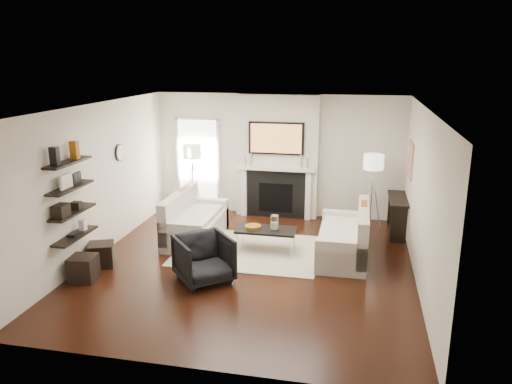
% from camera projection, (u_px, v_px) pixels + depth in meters
% --- Properties ---
extents(room_envelope, '(6.00, 6.00, 6.00)m').
position_uv_depth(room_envelope, '(249.00, 190.00, 8.22)').
color(room_envelope, black).
rests_on(room_envelope, ground).
extents(chimney_breast, '(1.80, 0.25, 2.70)m').
position_uv_depth(chimney_breast, '(277.00, 157.00, 10.94)').
color(chimney_breast, silver).
rests_on(chimney_breast, floor).
extents(fireplace_surround, '(1.30, 0.02, 1.04)m').
position_uv_depth(fireplace_surround, '(276.00, 195.00, 11.03)').
color(fireplace_surround, black).
rests_on(fireplace_surround, floor).
extents(firebox, '(0.75, 0.02, 0.65)m').
position_uv_depth(firebox, '(276.00, 198.00, 11.04)').
color(firebox, black).
rests_on(firebox, floor).
extents(mantel_pilaster_l, '(0.12, 0.08, 1.10)m').
position_uv_depth(mantel_pilaster_l, '(244.00, 192.00, 11.14)').
color(mantel_pilaster_l, white).
rests_on(mantel_pilaster_l, floor).
extents(mantel_pilaster_r, '(0.12, 0.08, 1.10)m').
position_uv_depth(mantel_pilaster_r, '(308.00, 195.00, 10.85)').
color(mantel_pilaster_r, white).
rests_on(mantel_pilaster_r, floor).
extents(mantel_shelf, '(1.70, 0.18, 0.07)m').
position_uv_depth(mantel_shelf, '(276.00, 169.00, 10.82)').
color(mantel_shelf, white).
rests_on(mantel_shelf, chimney_breast).
extents(tv_body, '(1.20, 0.06, 0.70)m').
position_uv_depth(tv_body, '(276.00, 138.00, 10.67)').
color(tv_body, black).
rests_on(tv_body, chimney_breast).
extents(tv_screen, '(1.10, 0.00, 0.62)m').
position_uv_depth(tv_screen, '(276.00, 139.00, 10.64)').
color(tv_screen, '#BF723F').
rests_on(tv_screen, tv_body).
extents(candlestick_l_tall, '(0.04, 0.04, 0.30)m').
position_uv_depth(candlestick_l_tall, '(251.00, 159.00, 10.89)').
color(candlestick_l_tall, silver).
rests_on(candlestick_l_tall, mantel_shelf).
extents(candlestick_l_short, '(0.04, 0.04, 0.24)m').
position_uv_depth(candlestick_l_short, '(245.00, 160.00, 10.93)').
color(candlestick_l_short, silver).
rests_on(candlestick_l_short, mantel_shelf).
extents(candlestick_r_tall, '(0.04, 0.04, 0.30)m').
position_uv_depth(candlestick_r_tall, '(301.00, 161.00, 10.68)').
color(candlestick_r_tall, silver).
rests_on(candlestick_r_tall, mantel_shelf).
extents(candlestick_r_short, '(0.04, 0.04, 0.24)m').
position_uv_depth(candlestick_r_short, '(307.00, 163.00, 10.66)').
color(candlestick_r_short, silver).
rests_on(candlestick_r_short, mantel_shelf).
extents(hallway_panel, '(0.90, 0.02, 2.10)m').
position_uv_depth(hallway_panel, '(199.00, 165.00, 11.48)').
color(hallway_panel, white).
rests_on(hallway_panel, floor).
extents(door_trim_l, '(0.06, 0.06, 2.16)m').
position_uv_depth(door_trim_l, '(179.00, 165.00, 11.56)').
color(door_trim_l, white).
rests_on(door_trim_l, floor).
extents(door_trim_r, '(0.06, 0.06, 2.16)m').
position_uv_depth(door_trim_r, '(218.00, 166.00, 11.37)').
color(door_trim_r, white).
rests_on(door_trim_r, floor).
extents(door_trim_top, '(1.02, 0.06, 0.06)m').
position_uv_depth(door_trim_top, '(197.00, 118.00, 11.18)').
color(door_trim_top, white).
rests_on(door_trim_top, wall_back).
extents(rug, '(2.60, 2.00, 0.01)m').
position_uv_depth(rug, '(249.00, 250.00, 9.22)').
color(rug, '#BDB79B').
rests_on(rug, floor).
extents(loveseat_left_base, '(0.85, 1.80, 0.42)m').
position_uv_depth(loveseat_left_base, '(196.00, 229.00, 9.77)').
color(loveseat_left_base, beige).
rests_on(loveseat_left_base, floor).
extents(loveseat_left_back, '(0.18, 1.80, 0.80)m').
position_uv_depth(loveseat_left_back, '(179.00, 212.00, 9.75)').
color(loveseat_left_back, beige).
rests_on(loveseat_left_back, floor).
extents(loveseat_left_arm_n, '(0.85, 0.18, 0.60)m').
position_uv_depth(loveseat_left_arm_n, '(182.00, 239.00, 8.98)').
color(loveseat_left_arm_n, beige).
rests_on(loveseat_left_arm_n, floor).
extents(loveseat_left_arm_s, '(0.85, 0.18, 0.60)m').
position_uv_depth(loveseat_left_arm_s, '(208.00, 212.00, 10.51)').
color(loveseat_left_arm_s, beige).
rests_on(loveseat_left_arm_s, floor).
extents(loveseat_left_cushion, '(0.63, 1.44, 0.10)m').
position_uv_depth(loveseat_left_cushion, '(198.00, 216.00, 9.69)').
color(loveseat_left_cushion, beige).
rests_on(loveseat_left_cushion, loveseat_left_base).
extents(pillow_left_orange, '(0.10, 0.42, 0.42)m').
position_uv_depth(pillow_left_orange, '(184.00, 198.00, 9.98)').
color(pillow_left_orange, '#9B5813').
rests_on(pillow_left_orange, loveseat_left_cushion).
extents(pillow_left_charcoal, '(0.10, 0.40, 0.40)m').
position_uv_depth(pillow_left_charcoal, '(173.00, 207.00, 9.42)').
color(pillow_left_charcoal, black).
rests_on(pillow_left_charcoal, loveseat_left_cushion).
extents(loveseat_right_base, '(0.85, 1.80, 0.42)m').
position_uv_depth(loveseat_right_base, '(343.00, 245.00, 8.91)').
color(loveseat_right_base, beige).
rests_on(loveseat_right_base, floor).
extents(loveseat_right_back, '(0.18, 1.80, 0.80)m').
position_uv_depth(loveseat_right_back, '(363.00, 230.00, 8.76)').
color(loveseat_right_back, beige).
rests_on(loveseat_right_back, floor).
extents(loveseat_right_arm_n, '(0.85, 0.18, 0.60)m').
position_uv_depth(loveseat_right_arm_n, '(341.00, 258.00, 8.12)').
color(loveseat_right_arm_n, beige).
rests_on(loveseat_right_arm_n, floor).
extents(loveseat_right_arm_s, '(0.85, 0.18, 0.60)m').
position_uv_depth(loveseat_right_arm_s, '(344.00, 226.00, 9.65)').
color(loveseat_right_arm_s, beige).
rests_on(loveseat_right_arm_s, floor).
extents(loveseat_right_cushion, '(0.63, 1.44, 0.10)m').
position_uv_depth(loveseat_right_cushion, '(340.00, 232.00, 8.85)').
color(loveseat_right_cushion, beige).
rests_on(loveseat_right_cushion, loveseat_right_base).
extents(pillow_right_orange, '(0.10, 0.42, 0.42)m').
position_uv_depth(pillow_right_orange, '(363.00, 214.00, 8.99)').
color(pillow_right_orange, '#9B5813').
rests_on(pillow_right_orange, loveseat_right_cushion).
extents(pillow_right_charcoal, '(0.10, 0.40, 0.40)m').
position_uv_depth(pillow_right_charcoal, '(363.00, 225.00, 8.42)').
color(pillow_right_charcoal, black).
rests_on(pillow_right_charcoal, loveseat_right_cushion).
extents(coffee_table, '(1.10, 0.55, 0.04)m').
position_uv_depth(coffee_table, '(266.00, 230.00, 9.14)').
color(coffee_table, black).
rests_on(coffee_table, floor).
extents(coffee_leg_nw, '(0.02, 0.02, 0.38)m').
position_uv_depth(coffee_leg_nw, '(237.00, 243.00, 9.08)').
color(coffee_leg_nw, silver).
rests_on(coffee_leg_nw, floor).
extents(coffee_leg_ne, '(0.02, 0.02, 0.38)m').
position_uv_depth(coffee_leg_ne, '(291.00, 247.00, 8.89)').
color(coffee_leg_ne, silver).
rests_on(coffee_leg_ne, floor).
extents(coffee_leg_sw, '(0.02, 0.02, 0.38)m').
position_uv_depth(coffee_leg_sw, '(243.00, 235.00, 9.50)').
color(coffee_leg_sw, silver).
rests_on(coffee_leg_sw, floor).
extents(coffee_leg_se, '(0.02, 0.02, 0.38)m').
position_uv_depth(coffee_leg_se, '(295.00, 239.00, 9.30)').
color(coffee_leg_se, silver).
rests_on(coffee_leg_se, floor).
extents(hurricane_glass, '(0.15, 0.15, 0.26)m').
position_uv_depth(hurricane_glass, '(274.00, 222.00, 9.07)').
color(hurricane_glass, white).
rests_on(hurricane_glass, coffee_table).
extents(hurricane_candle, '(0.09, 0.09, 0.14)m').
position_uv_depth(hurricane_candle, '(274.00, 226.00, 9.08)').
color(hurricane_candle, white).
rests_on(hurricane_candle, coffee_table).
extents(copper_bowl, '(0.30, 0.30, 0.05)m').
position_uv_depth(copper_bowl, '(253.00, 227.00, 9.18)').
color(copper_bowl, '#B47B1E').
rests_on(copper_bowl, coffee_table).
extents(armchair, '(1.09, 1.09, 0.82)m').
position_uv_depth(armchair, '(204.00, 257.00, 7.89)').
color(armchair, black).
rests_on(armchair, floor).
extents(lamp_left_post, '(0.02, 0.02, 1.20)m').
position_uv_depth(lamp_left_post, '(193.00, 189.00, 11.20)').
color(lamp_left_post, silver).
rests_on(lamp_left_post, floor).
extents(lamp_left_shade, '(0.40, 0.40, 0.30)m').
position_uv_depth(lamp_left_shade, '(192.00, 152.00, 10.98)').
color(lamp_left_shade, white).
rests_on(lamp_left_shade, lamp_left_post).
extents(lamp_left_leg_a, '(0.25, 0.02, 1.23)m').
position_uv_depth(lamp_left_leg_a, '(198.00, 189.00, 11.18)').
color(lamp_left_leg_a, silver).
rests_on(lamp_left_leg_a, floor).
extents(lamp_left_leg_b, '(0.14, 0.22, 1.23)m').
position_uv_depth(lamp_left_leg_b, '(192.00, 188.00, 11.30)').
color(lamp_left_leg_b, silver).
rests_on(lamp_left_leg_b, floor).
extents(lamp_left_leg_c, '(0.14, 0.22, 1.23)m').
position_uv_depth(lamp_left_leg_c, '(190.00, 190.00, 11.12)').
color(lamp_left_leg_c, silver).
rests_on(lamp_left_leg_c, floor).
extents(lamp_right_post, '(0.02, 0.02, 1.20)m').
position_uv_depth(lamp_right_post, '(371.00, 203.00, 10.12)').
color(lamp_right_post, silver).
rests_on(lamp_right_post, floor).
extents(lamp_right_shade, '(0.40, 0.40, 0.30)m').
position_uv_depth(lamp_right_shade, '(374.00, 162.00, 9.90)').
color(lamp_right_shade, white).
rests_on(lamp_right_shade, lamp_right_post).
extents(lamp_right_leg_a, '(0.25, 0.02, 1.23)m').
position_uv_depth(lamp_right_leg_a, '(377.00, 203.00, 10.10)').
color(lamp_right_leg_a, silver).
rests_on(lamp_right_leg_a, floor).
extents(lamp_right_leg_b, '(0.14, 0.22, 1.23)m').
position_uv_depth(lamp_right_leg_b, '(368.00, 201.00, 10.22)').
color(lamp_right_leg_b, silver).
rests_on(lamp_right_leg_b, floor).
extents(lamp_right_leg_c, '(0.14, 0.22, 1.23)m').
position_uv_depth(lamp_right_leg_c, '(368.00, 204.00, 10.04)').
color(lamp_right_leg_c, silver).
rests_on(lamp_right_leg_c, floor).
extents(console_top, '(0.35, 1.20, 0.04)m').
position_uv_depth(console_top, '(398.00, 199.00, 9.96)').
color(console_top, black).
rests_on(console_top, floor).
extents(console_leg_n, '(0.30, 0.04, 0.71)m').
position_uv_depth(console_leg_n, '(399.00, 225.00, 9.53)').
color(console_leg_n, black).
rests_on(console_leg_n, floor).
extents(console_leg_s, '(0.30, 0.04, 0.71)m').
position_uv_depth(console_leg_s, '(395.00, 209.00, 10.57)').
color(console_leg_s, black).
rests_on(console_leg_s, floor).
extents(wall_art, '(0.03, 0.70, 0.70)m').
position_uv_depth(wall_art, '(410.00, 160.00, 9.57)').
color(wall_art, tan).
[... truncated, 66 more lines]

